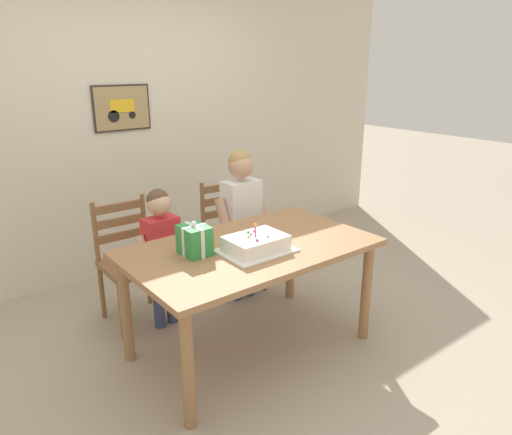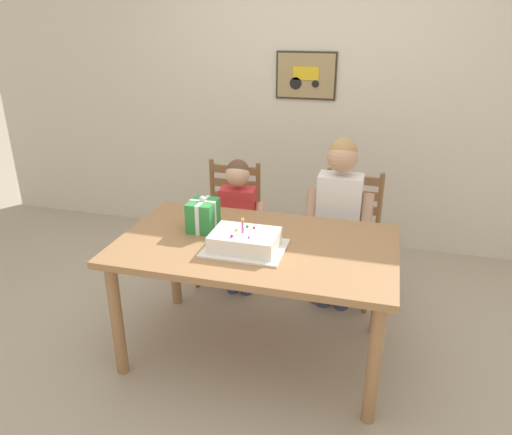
{
  "view_description": "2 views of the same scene",
  "coord_description": "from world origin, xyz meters",
  "px_view_note": "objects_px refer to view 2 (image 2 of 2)",
  "views": [
    {
      "loc": [
        -1.73,
        -2.27,
        1.89
      ],
      "look_at": [
        0.03,
        -0.02,
        0.94
      ],
      "focal_mm": 33.59,
      "sensor_mm": 36.0,
      "label": 1
    },
    {
      "loc": [
        0.66,
        -2.39,
        1.94
      ],
      "look_at": [
        -0.01,
        0.04,
        0.89
      ],
      "focal_mm": 33.81,
      "sensor_mm": 36.0,
      "label": 2
    }
  ],
  "objects_px": {
    "dining_table": "(256,257)",
    "gift_box_red_large": "(203,215)",
    "birthday_cake": "(245,241)",
    "chair_right": "(348,236)",
    "child_older": "(339,210)",
    "child_younger": "(238,216)",
    "chair_left": "(229,223)"
  },
  "relations": [
    {
      "from": "dining_table",
      "to": "gift_box_red_large",
      "type": "distance_m",
      "value": 0.41
    },
    {
      "from": "dining_table",
      "to": "gift_box_red_large",
      "type": "relative_size",
      "value": 7.3
    },
    {
      "from": "chair_left",
      "to": "child_younger",
      "type": "distance_m",
      "value": 0.32
    },
    {
      "from": "gift_box_red_large",
      "to": "dining_table",
      "type": "bearing_deg",
      "value": -14.82
    },
    {
      "from": "birthday_cake",
      "to": "chair_right",
      "type": "bearing_deg",
      "value": 63.0
    },
    {
      "from": "gift_box_red_large",
      "to": "child_younger",
      "type": "xyz_separation_m",
      "value": [
        0.05,
        0.54,
        -0.21
      ]
    },
    {
      "from": "gift_box_red_large",
      "to": "child_younger",
      "type": "distance_m",
      "value": 0.59
    },
    {
      "from": "child_older",
      "to": "child_younger",
      "type": "height_order",
      "value": "child_older"
    },
    {
      "from": "chair_left",
      "to": "child_older",
      "type": "height_order",
      "value": "child_older"
    },
    {
      "from": "birthday_cake",
      "to": "child_older",
      "type": "distance_m",
      "value": 0.86
    },
    {
      "from": "gift_box_red_large",
      "to": "child_older",
      "type": "xyz_separation_m",
      "value": [
        0.75,
        0.54,
        -0.09
      ]
    },
    {
      "from": "birthday_cake",
      "to": "child_older",
      "type": "height_order",
      "value": "child_older"
    },
    {
      "from": "birthday_cake",
      "to": "chair_left",
      "type": "relative_size",
      "value": 0.48
    },
    {
      "from": "birthday_cake",
      "to": "child_younger",
      "type": "height_order",
      "value": "child_younger"
    },
    {
      "from": "dining_table",
      "to": "gift_box_red_large",
      "type": "xyz_separation_m",
      "value": [
        -0.35,
        0.09,
        0.18
      ]
    },
    {
      "from": "chair_right",
      "to": "birthday_cake",
      "type": "bearing_deg",
      "value": -117.0
    },
    {
      "from": "gift_box_red_large",
      "to": "child_older",
      "type": "bearing_deg",
      "value": 35.77
    },
    {
      "from": "child_older",
      "to": "child_younger",
      "type": "bearing_deg",
      "value": 179.96
    },
    {
      "from": "dining_table",
      "to": "child_younger",
      "type": "height_order",
      "value": "child_younger"
    },
    {
      "from": "birthday_cake",
      "to": "chair_right",
      "type": "distance_m",
      "value": 1.14
    },
    {
      "from": "child_older",
      "to": "chair_left",
      "type": "bearing_deg",
      "value": 165.0
    },
    {
      "from": "birthday_cake",
      "to": "gift_box_red_large",
      "type": "xyz_separation_m",
      "value": [
        -0.32,
        0.2,
        0.04
      ]
    },
    {
      "from": "dining_table",
      "to": "chair_right",
      "type": "xyz_separation_m",
      "value": [
        0.46,
        0.86,
        -0.19
      ]
    },
    {
      "from": "gift_box_red_large",
      "to": "chair_left",
      "type": "bearing_deg",
      "value": 97.27
    },
    {
      "from": "dining_table",
      "to": "child_younger",
      "type": "bearing_deg",
      "value": 115.81
    },
    {
      "from": "gift_box_red_large",
      "to": "chair_left",
      "type": "xyz_separation_m",
      "value": [
        -0.1,
        0.77,
        -0.38
      ]
    },
    {
      "from": "dining_table",
      "to": "child_older",
      "type": "relative_size",
      "value": 1.28
    },
    {
      "from": "chair_left",
      "to": "child_older",
      "type": "bearing_deg",
      "value": -15.0
    },
    {
      "from": "dining_table",
      "to": "chair_right",
      "type": "relative_size",
      "value": 1.72
    },
    {
      "from": "chair_right",
      "to": "child_younger",
      "type": "height_order",
      "value": "child_younger"
    },
    {
      "from": "chair_right",
      "to": "child_older",
      "type": "relative_size",
      "value": 0.75
    },
    {
      "from": "gift_box_red_large",
      "to": "chair_right",
      "type": "relative_size",
      "value": 0.24
    }
  ]
}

